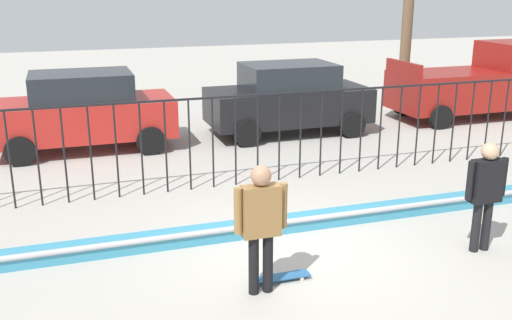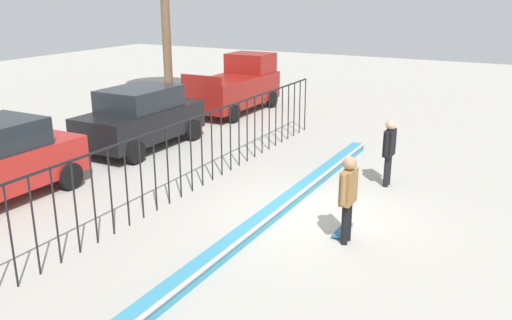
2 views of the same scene
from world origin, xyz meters
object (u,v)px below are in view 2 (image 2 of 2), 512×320
(pickup_truck, at_px, (236,86))
(parked_car_black, at_px, (141,117))
(skateboarder, at_px, (348,192))
(skateboard, at_px, (342,230))
(camera_operator, at_px, (389,147))

(pickup_truck, bearing_deg, parked_car_black, 177.02)
(skateboarder, xyz_separation_m, skateboard, (0.37, 0.20, -1.00))
(camera_operator, bearing_deg, parked_car_black, -44.13)
(skateboarder, distance_m, camera_operator, 3.61)
(camera_operator, distance_m, pickup_truck, 9.86)
(camera_operator, relative_size, pickup_truck, 0.37)
(skateboarder, relative_size, pickup_truck, 0.38)
(camera_operator, bearing_deg, skateboard, 44.24)
(skateboarder, relative_size, camera_operator, 1.03)
(skateboarder, height_order, skateboard, skateboarder)
(skateboarder, xyz_separation_m, camera_operator, (3.61, 0.16, -0.03))
(camera_operator, distance_m, parked_car_black, 7.78)
(camera_operator, relative_size, parked_car_black, 0.40)
(skateboarder, distance_m, pickup_truck, 12.48)
(skateboard, relative_size, pickup_truck, 0.17)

